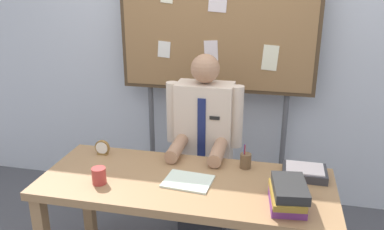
{
  "coord_description": "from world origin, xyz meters",
  "views": [
    {
      "loc": [
        0.5,
        -2.04,
        1.91
      ],
      "look_at": [
        0.0,
        0.18,
        1.1
      ],
      "focal_mm": 37.34,
      "sensor_mm": 36.0,
      "label": 1
    }
  ],
  "objects_px": {
    "desk": "(186,194)",
    "book_stack": "(288,195)",
    "bulletin_board": "(217,30)",
    "open_notebook": "(188,181)",
    "pen_holder": "(246,161)",
    "coffee_mug": "(99,176)",
    "paper_tray": "(304,172)",
    "person": "(204,155)",
    "desk_clock": "(102,148)"
  },
  "relations": [
    {
      "from": "desk",
      "to": "book_stack",
      "type": "relative_size",
      "value": 5.62
    },
    {
      "from": "bulletin_board",
      "to": "open_notebook",
      "type": "height_order",
      "value": "bulletin_board"
    },
    {
      "from": "desk",
      "to": "pen_holder",
      "type": "xyz_separation_m",
      "value": [
        0.33,
        0.24,
        0.14
      ]
    },
    {
      "from": "desk",
      "to": "open_notebook",
      "type": "height_order",
      "value": "open_notebook"
    },
    {
      "from": "pen_holder",
      "to": "open_notebook",
      "type": "bearing_deg",
      "value": -139.86
    },
    {
      "from": "coffee_mug",
      "to": "paper_tray",
      "type": "bearing_deg",
      "value": 16.82
    },
    {
      "from": "person",
      "to": "book_stack",
      "type": "xyz_separation_m",
      "value": [
        0.59,
        -0.73,
        0.17
      ]
    },
    {
      "from": "person",
      "to": "coffee_mug",
      "type": "xyz_separation_m",
      "value": [
        -0.48,
        -0.72,
        0.15
      ]
    },
    {
      "from": "desk",
      "to": "coffee_mug",
      "type": "xyz_separation_m",
      "value": [
        -0.48,
        -0.15,
        0.14
      ]
    },
    {
      "from": "book_stack",
      "to": "coffee_mug",
      "type": "xyz_separation_m",
      "value": [
        -1.07,
        0.01,
        -0.02
      ]
    },
    {
      "from": "person",
      "to": "bulletin_board",
      "type": "distance_m",
      "value": 0.97
    },
    {
      "from": "desk",
      "to": "book_stack",
      "type": "xyz_separation_m",
      "value": [
        0.59,
        -0.16,
        0.17
      ]
    },
    {
      "from": "person",
      "to": "open_notebook",
      "type": "relative_size",
      "value": 5.08
    },
    {
      "from": "desk_clock",
      "to": "pen_holder",
      "type": "distance_m",
      "value": 0.96
    },
    {
      "from": "desk",
      "to": "paper_tray",
      "type": "distance_m",
      "value": 0.73
    },
    {
      "from": "desk",
      "to": "paper_tray",
      "type": "xyz_separation_m",
      "value": [
        0.69,
        0.21,
        0.12
      ]
    },
    {
      "from": "person",
      "to": "coffee_mug",
      "type": "height_order",
      "value": "person"
    },
    {
      "from": "desk",
      "to": "open_notebook",
      "type": "xyz_separation_m",
      "value": [
        0.02,
        -0.02,
        0.1
      ]
    },
    {
      "from": "desk_clock",
      "to": "paper_tray",
      "type": "xyz_separation_m",
      "value": [
        1.32,
        -0.02,
        -0.02
      ]
    },
    {
      "from": "book_stack",
      "to": "desk_clock",
      "type": "bearing_deg",
      "value": 162.41
    },
    {
      "from": "person",
      "to": "bulletin_board",
      "type": "relative_size",
      "value": 0.68
    },
    {
      "from": "book_stack",
      "to": "coffee_mug",
      "type": "relative_size",
      "value": 3.14
    },
    {
      "from": "desk",
      "to": "open_notebook",
      "type": "bearing_deg",
      "value": -44.42
    },
    {
      "from": "desk_clock",
      "to": "coffee_mug",
      "type": "height_order",
      "value": "desk_clock"
    },
    {
      "from": "pen_holder",
      "to": "book_stack",
      "type": "bearing_deg",
      "value": -57.17
    },
    {
      "from": "open_notebook",
      "to": "coffee_mug",
      "type": "height_order",
      "value": "coffee_mug"
    },
    {
      "from": "desk",
      "to": "pen_holder",
      "type": "height_order",
      "value": "pen_holder"
    },
    {
      "from": "paper_tray",
      "to": "coffee_mug",
      "type": "bearing_deg",
      "value": -163.18
    },
    {
      "from": "desk",
      "to": "desk_clock",
      "type": "relative_size",
      "value": 17.22
    },
    {
      "from": "person",
      "to": "pen_holder",
      "type": "height_order",
      "value": "person"
    },
    {
      "from": "desk",
      "to": "person",
      "type": "distance_m",
      "value": 0.58
    },
    {
      "from": "desk",
      "to": "desk_clock",
      "type": "height_order",
      "value": "desk_clock"
    },
    {
      "from": "desk",
      "to": "bulletin_board",
      "type": "xyz_separation_m",
      "value": [
        -0.0,
        1.04,
        0.84
      ]
    },
    {
      "from": "bulletin_board",
      "to": "desk_clock",
      "type": "xyz_separation_m",
      "value": [
        -0.63,
        -0.82,
        -0.7
      ]
    },
    {
      "from": "pen_holder",
      "to": "paper_tray",
      "type": "height_order",
      "value": "pen_holder"
    },
    {
      "from": "coffee_mug",
      "to": "pen_holder",
      "type": "distance_m",
      "value": 0.9
    },
    {
      "from": "coffee_mug",
      "to": "desk",
      "type": "bearing_deg",
      "value": 16.99
    },
    {
      "from": "bulletin_board",
      "to": "pen_holder",
      "type": "height_order",
      "value": "bulletin_board"
    },
    {
      "from": "desk",
      "to": "book_stack",
      "type": "bearing_deg",
      "value": -15.15
    },
    {
      "from": "person",
      "to": "pen_holder",
      "type": "xyz_separation_m",
      "value": [
        0.33,
        -0.33,
        0.15
      ]
    },
    {
      "from": "person",
      "to": "bulletin_board",
      "type": "xyz_separation_m",
      "value": [
        -0.0,
        0.47,
        0.85
      ]
    },
    {
      "from": "bulletin_board",
      "to": "desk_clock",
      "type": "bearing_deg",
      "value": -127.82
    },
    {
      "from": "coffee_mug",
      "to": "open_notebook",
      "type": "bearing_deg",
      "value": 14.21
    },
    {
      "from": "desk",
      "to": "bulletin_board",
      "type": "relative_size",
      "value": 0.85
    },
    {
      "from": "book_stack",
      "to": "paper_tray",
      "type": "relative_size",
      "value": 1.19
    },
    {
      "from": "bulletin_board",
      "to": "desk",
      "type": "bearing_deg",
      "value": -90.0
    },
    {
      "from": "person",
      "to": "book_stack",
      "type": "bearing_deg",
      "value": -51.29
    },
    {
      "from": "desk_clock",
      "to": "bulletin_board",
      "type": "bearing_deg",
      "value": 52.18
    },
    {
      "from": "bulletin_board",
      "to": "paper_tray",
      "type": "distance_m",
      "value": 1.3
    },
    {
      "from": "open_notebook",
      "to": "desk_clock",
      "type": "distance_m",
      "value": 0.7
    }
  ]
}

